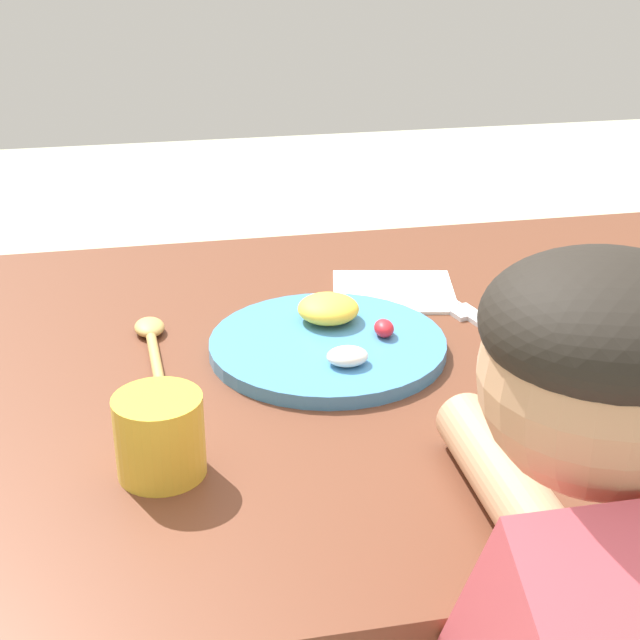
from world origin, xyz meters
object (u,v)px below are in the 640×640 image
(fork, at_px, (484,325))
(spoon, at_px, (152,341))
(plate, at_px, (329,341))
(drinking_cup, at_px, (160,436))

(fork, relative_size, spoon, 1.05)
(plate, xyz_separation_m, spoon, (-0.20, 0.05, -0.00))
(plate, distance_m, drinking_cup, 0.29)
(plate, height_order, spoon, plate)
(fork, xyz_separation_m, drinking_cup, (-0.39, -0.23, 0.04))
(plate, distance_m, spoon, 0.20)
(plate, bearing_deg, fork, 6.44)
(plate, height_order, drinking_cup, drinking_cup)
(plate, relative_size, spoon, 1.44)
(spoon, bearing_deg, fork, -96.16)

